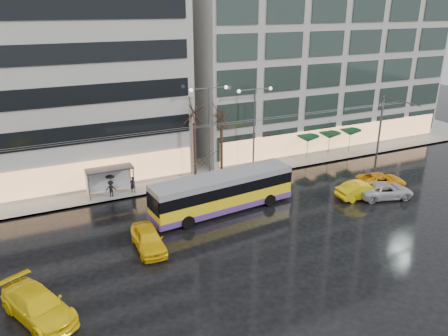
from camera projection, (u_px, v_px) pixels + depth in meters
ground at (241, 227)px, 34.49m from camera, size 140.00×140.00×0.00m
sidewalk at (198, 166)px, 47.12m from camera, size 80.00×10.00×0.15m
kerb at (217, 182)px, 42.93m from camera, size 80.00×0.10×0.15m
building_right at (309, 37)px, 53.70m from camera, size 32.00×14.00×25.00m
trolleybus at (223, 193)px, 36.67m from camera, size 12.81×5.29×5.85m
catenary at (212, 146)px, 40.11m from camera, size 42.24×5.12×7.00m
bus_shelter at (105, 175)px, 39.51m from camera, size 4.20×1.60×2.51m
street_lamp_near at (209, 120)px, 42.33m from camera, size 3.96×0.36×9.03m
street_lamp_far at (254, 117)px, 44.41m from camera, size 3.96×0.36×8.53m
tree_a at (194, 110)px, 41.51m from camera, size 3.20×3.20×8.40m
tree_b at (221, 113)px, 43.12m from camera, size 3.20×3.20×7.70m
parasol_a at (308, 139)px, 48.52m from camera, size 2.50×2.50×2.65m
parasol_b at (330, 136)px, 49.72m from camera, size 2.50×2.50×2.65m
parasol_c at (350, 133)px, 50.91m from camera, size 2.50×2.50×2.65m
taxi_a at (148, 239)px, 31.11m from camera, size 2.00×4.70×1.58m
taxi_b at (361, 190)px, 39.42m from camera, size 4.69×1.89×1.52m
taxi_c at (381, 180)px, 41.87m from camera, size 5.11×3.63×1.29m
taxi_d at (38, 305)px, 24.23m from camera, size 4.38×5.98×1.61m
sedan_silver at (385, 190)px, 39.45m from camera, size 5.47×3.59×1.40m
pedestrian_a at (132, 177)px, 40.01m from camera, size 1.15×1.17×2.19m
pedestrian_b at (122, 176)px, 41.87m from camera, size 0.88×0.68×1.80m
pedestrian_c at (111, 185)px, 39.20m from camera, size 1.12×1.05×2.11m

